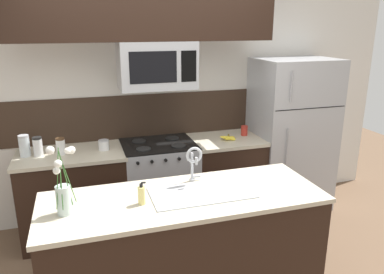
{
  "coord_description": "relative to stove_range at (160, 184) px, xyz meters",
  "views": [
    {
      "loc": [
        -0.77,
        -2.77,
        2.12
      ],
      "look_at": [
        0.17,
        0.27,
        1.16
      ],
      "focal_mm": 35.0,
      "sensor_mm": 36.0,
      "label": 1
    }
  ],
  "objects": [
    {
      "name": "storage_jar_tall",
      "position": [
        -1.29,
        0.02,
        0.55
      ],
      "size": [
        0.1,
        0.1,
        0.21
      ],
      "color": "silver",
      "rests_on": "back_counter_left"
    },
    {
      "name": "refrigerator",
      "position": [
        1.58,
        0.02,
        0.42
      ],
      "size": [
        0.88,
        0.74,
        1.76
      ],
      "color": "#A8AAAF",
      "rests_on": "ground"
    },
    {
      "name": "coffee_tin",
      "position": [
        1.01,
        0.05,
        0.5
      ],
      "size": [
        0.08,
        0.08,
        0.11
      ],
      "primitive_type": "cylinder",
      "color": "#B22D23",
      "rests_on": "back_counter_right"
    },
    {
      "name": "storage_jar_medium",
      "position": [
        -1.17,
        -0.0,
        0.54
      ],
      "size": [
        0.09,
        0.09,
        0.19
      ],
      "color": "silver",
      "rests_on": "back_counter_left"
    },
    {
      "name": "rear_partition",
      "position": [
        0.3,
        0.38,
        0.84
      ],
      "size": [
        5.2,
        0.1,
        2.6
      ],
      "primitive_type": "cube",
      "color": "silver",
      "rests_on": "ground"
    },
    {
      "name": "upper_cabinet_band",
      "position": [
        -0.12,
        -0.05,
        1.8
      ],
      "size": [
        2.53,
        0.34,
        0.6
      ],
      "primitive_type": "cube",
      "color": "black"
    },
    {
      "name": "splash_band",
      "position": [
        -0.0,
        0.32,
        0.69
      ],
      "size": [
        3.55,
        0.01,
        0.48
      ],
      "primitive_type": "cube",
      "color": "#332319",
      "rests_on": "rear_partition"
    },
    {
      "name": "stove_range",
      "position": [
        0.0,
        0.0,
        0.0
      ],
      "size": [
        0.76,
        0.64,
        0.93
      ],
      "color": "#A8AAAF",
      "rests_on": "ground"
    },
    {
      "name": "microwave",
      "position": [
        0.0,
        -0.02,
        1.28
      ],
      "size": [
        0.74,
        0.4,
        0.46
      ],
      "color": "#A8AAAF"
    },
    {
      "name": "flower_vase",
      "position": [
        -0.91,
        -1.29,
        0.6
      ],
      "size": [
        0.18,
        0.15,
        0.49
      ],
      "color": "silver",
      "rests_on": "island_counter"
    },
    {
      "name": "storage_jar_short",
      "position": [
        -0.97,
        -0.02,
        0.53
      ],
      "size": [
        0.09,
        0.09,
        0.16
      ],
      "color": "silver",
      "rests_on": "back_counter_left"
    },
    {
      "name": "kitchen_sink",
      "position": [
        0.06,
        -1.25,
        0.38
      ],
      "size": [
        0.76,
        0.4,
        0.16
      ],
      "color": "#ADAFB5",
      "rests_on": "island_counter"
    },
    {
      "name": "back_counter_left",
      "position": [
        -0.89,
        0.0,
        -0.01
      ],
      "size": [
        1.04,
        0.65,
        0.91
      ],
      "color": "black",
      "rests_on": "ground"
    },
    {
      "name": "sink_faucet",
      "position": [
        0.06,
        -1.05,
        0.65
      ],
      "size": [
        0.14,
        0.14,
        0.31
      ],
      "color": "#B7BABF",
      "rests_on": "island_counter"
    },
    {
      "name": "back_counter_right",
      "position": [
        0.76,
        0.0,
        -0.01
      ],
      "size": [
        0.79,
        0.65,
        0.91
      ],
      "color": "black",
      "rests_on": "ground"
    },
    {
      "name": "storage_jar_squat",
      "position": [
        -0.56,
        -0.0,
        0.5
      ],
      "size": [
        0.11,
        0.11,
        0.1
      ],
      "color": "silver",
      "rests_on": "back_counter_left"
    },
    {
      "name": "island_counter",
      "position": [
        -0.08,
        -1.25,
        -0.01
      ],
      "size": [
        2.08,
        0.76,
        0.91
      ],
      "color": "black",
      "rests_on": "ground"
    },
    {
      "name": "banana_bunch",
      "position": [
        0.77,
        -0.06,
        0.47
      ],
      "size": [
        0.19,
        0.13,
        0.08
      ],
      "color": "yellow",
      "rests_on": "back_counter_right"
    },
    {
      "name": "ground_plane",
      "position": [
        -0.0,
        -0.9,
        -0.46
      ],
      "size": [
        10.0,
        10.0,
        0.0
      ],
      "primitive_type": "plane",
      "color": "brown"
    },
    {
      "name": "dish_soap_bottle",
      "position": [
        -0.4,
        -1.29,
        0.52
      ],
      "size": [
        0.06,
        0.05,
        0.16
      ],
      "color": "#DBCC75",
      "rests_on": "island_counter"
    }
  ]
}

